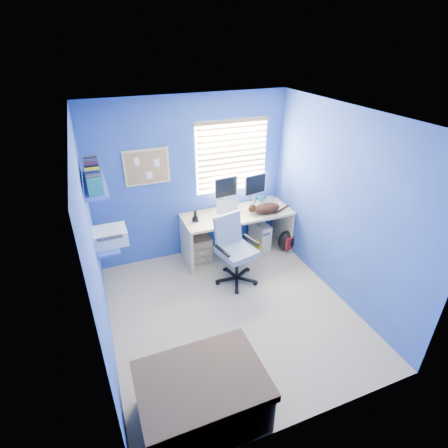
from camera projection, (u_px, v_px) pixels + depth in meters
name	position (u px, v px, depth m)	size (l,w,h in m)	color
floor	(232.00, 312.00, 4.57)	(3.00, 3.20, 0.00)	#BDB199
ceiling	(234.00, 116.00, 3.37)	(3.00, 3.20, 0.00)	white
wall_back	(192.00, 180.00, 5.27)	(3.00, 0.01, 2.50)	#2F49A4
wall_front	(314.00, 325.00, 2.67)	(3.00, 0.01, 2.50)	#2F49A4
wall_left	(95.00, 256.00, 3.49)	(0.01, 3.20, 2.50)	#2F49A4
wall_right	(341.00, 207.00, 4.45)	(0.01, 3.20, 2.50)	#2F49A4
desk	(237.00, 234.00, 5.61)	(1.73, 0.65, 0.74)	tan
laptop	(228.00, 211.00, 5.25)	(0.33, 0.26, 0.22)	silver
monitor_left	(225.00, 193.00, 5.46)	(0.40, 0.12, 0.54)	silver
monitor_right	(255.00, 190.00, 5.57)	(0.40, 0.12, 0.54)	silver
phone	(195.00, 216.00, 5.18)	(0.09, 0.11, 0.17)	black
mug	(261.00, 199.00, 5.78)	(0.10, 0.09, 0.10)	#1D8A7A
cd_spindle	(270.00, 199.00, 5.83)	(0.13, 0.13, 0.07)	silver
cat	(267.00, 208.00, 5.41)	(0.44, 0.23, 0.16)	black
tower_pc	(260.00, 235.00, 5.87)	(0.19, 0.44, 0.45)	beige
drawer_boxes	(199.00, 249.00, 5.53)	(0.35, 0.28, 0.41)	tan
yellow_book	(257.00, 248.00, 5.71)	(0.03, 0.17, 0.24)	yellow
backpack	(287.00, 240.00, 5.79)	(0.31, 0.24, 0.36)	black
bed_corner	(202.00, 397.00, 3.21)	(1.10, 0.78, 0.53)	brown
office_chair	(235.00, 258.00, 5.01)	(0.70, 0.70, 1.00)	black
window_blinds	(232.00, 157.00, 5.31)	(1.15, 0.05, 1.10)	white
corkboard	(147.00, 167.00, 4.90)	(0.64, 0.02, 0.52)	tan
wall_shelves	(101.00, 207.00, 4.06)	(0.42, 0.90, 1.05)	#4564D5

